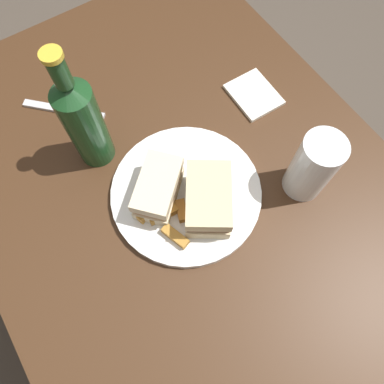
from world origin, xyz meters
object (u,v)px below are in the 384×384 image
object	(u,v)px
sandwich_half_left	(158,188)
sandwich_half_right	(208,200)
fork	(64,110)
plate	(186,193)
pint_glass	(311,169)
cider_bottle	(83,121)
napkin	(254,95)

from	to	relation	value
sandwich_half_left	sandwich_half_right	bearing A→B (deg)	-137.79
sandwich_half_right	fork	distance (m)	0.38
plate	fork	bearing A→B (deg)	20.22
plate	sandwich_half_right	xyz separation A→B (m)	(-0.05, -0.02, 0.04)
sandwich_half_right	pint_glass	distance (m)	0.19
pint_glass	fork	xyz separation A→B (m)	(0.41, 0.32, -0.06)
sandwich_half_left	pint_glass	world-z (taller)	pint_glass
cider_bottle	fork	xyz separation A→B (m)	(0.13, 0.01, -0.11)
sandwich_half_left	fork	size ratio (longest dim) A/B	0.73
pint_glass	napkin	bearing A→B (deg)	-12.52
plate	cider_bottle	world-z (taller)	cider_bottle
fork	pint_glass	bearing A→B (deg)	172.32
plate	pint_glass	distance (m)	0.23
sandwich_half_right	pint_glass	world-z (taller)	pint_glass
plate	sandwich_half_right	world-z (taller)	sandwich_half_right
fork	sandwich_half_left	bearing A→B (deg)	148.11
sandwich_half_right	pint_glass	size ratio (longest dim) A/B	0.98
plate	cider_bottle	size ratio (longest dim) A/B	1.05
plate	sandwich_half_left	bearing A→B (deg)	65.38
plate	sandwich_half_right	bearing A→B (deg)	-160.96
plate	fork	size ratio (longest dim) A/B	1.60
plate	pint_glass	xyz separation A→B (m)	(-0.10, -0.20, 0.06)
cider_bottle	napkin	distance (m)	0.37
plate	fork	world-z (taller)	plate
sandwich_half_left	sandwich_half_right	size ratio (longest dim) A/B	0.89
cider_bottle	napkin	bearing A→B (deg)	-99.85
pint_glass	cider_bottle	bearing A→B (deg)	46.90
sandwich_half_right	cider_bottle	size ratio (longest dim) A/B	0.53
pint_glass	plate	bearing A→B (deg)	62.63
pint_glass	cider_bottle	xyz separation A→B (m)	(0.28, 0.30, 0.05)
plate	sandwich_half_right	size ratio (longest dim) A/B	1.97
sandwich_half_left	pint_glass	size ratio (longest dim) A/B	0.88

